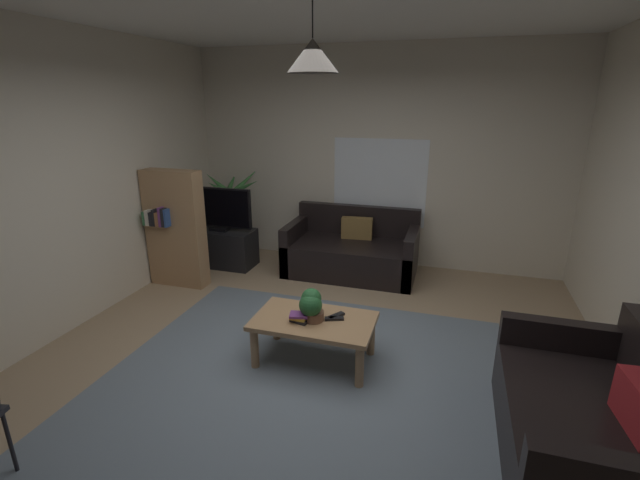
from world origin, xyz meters
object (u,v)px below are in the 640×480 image
object	(u,v)px
book_on_table_1	(299,317)
remote_on_table_1	(334,319)
pendant_lamp	(313,56)
book_on_table_2	(299,315)
potted_palm_corner	(232,217)
tv_stand	(222,247)
couch_under_window	(352,253)
coffee_table	(314,326)
bookshelf_corner	(175,228)
remote_on_table_0	(336,316)
tv	(218,209)
couch_right_side	(590,429)
book_on_table_0	(300,320)
potted_plant_on_table	(311,305)

from	to	relation	value
book_on_table_1	remote_on_table_1	xyz separation A→B (m)	(0.27, 0.12, -0.03)
remote_on_table_1	pendant_lamp	distance (m)	2.06
book_on_table_2	potted_palm_corner	size ratio (longest dim) A/B	0.12
tv_stand	couch_under_window	bearing A→B (deg)	7.93
coffee_table	bookshelf_corner	distance (m)	2.39
couch_under_window	remote_on_table_1	size ratio (longest dim) A/B	10.26
coffee_table	remote_on_table_0	distance (m)	0.20
coffee_table	tv	distance (m)	2.67
book_on_table_1	bookshelf_corner	world-z (taller)	bookshelf_corner
couch_right_side	book_on_table_0	bearing A→B (deg)	-104.29
couch_under_window	coffee_table	size ratio (longest dim) A/B	1.61
potted_palm_corner	pendant_lamp	bearing A→B (deg)	-49.09
tv	bookshelf_corner	distance (m)	0.73
remote_on_table_1	tv	xyz separation A→B (m)	(-2.07, 1.78, 0.38)
coffee_table	pendant_lamp	bearing A→B (deg)	0.00
tv_stand	book_on_table_1	bearing A→B (deg)	-46.79
potted_plant_on_table	tv	distance (m)	2.65
coffee_table	tv	size ratio (longest dim) A/B	1.09
remote_on_table_1	potted_plant_on_table	bearing A→B (deg)	87.10
couch_right_side	tv	size ratio (longest dim) A/B	1.56
tv	potted_palm_corner	world-z (taller)	potted_palm_corner
book_on_table_2	potted_plant_on_table	xyz separation A→B (m)	(0.09, 0.06, 0.08)
tv	pendant_lamp	distance (m)	3.11
coffee_table	tv_stand	xyz separation A→B (m)	(-1.91, 1.83, -0.09)
couch_right_side	potted_palm_corner	distance (m)	4.83
remote_on_table_0	couch_under_window	bearing A→B (deg)	132.59
potted_plant_on_table	potted_palm_corner	xyz separation A→B (m)	(-1.93, 2.27, 0.02)
coffee_table	remote_on_table_0	size ratio (longest dim) A/B	6.37
tv_stand	bookshelf_corner	world-z (taller)	bookshelf_corner
tv_stand	tv	distance (m)	0.55
remote_on_table_0	potted_plant_on_table	size ratio (longest dim) A/B	0.58
tv	potted_palm_corner	distance (m)	0.49
book_on_table_1	potted_plant_on_table	bearing A→B (deg)	30.74
couch_under_window	book_on_table_1	bearing A→B (deg)	-88.80
couch_right_side	book_on_table_1	bearing A→B (deg)	-104.28
book_on_table_1	tv	distance (m)	2.63
remote_on_table_1	bookshelf_corner	distance (m)	2.52
tv_stand	bookshelf_corner	size ratio (longest dim) A/B	0.64
coffee_table	bookshelf_corner	world-z (taller)	bookshelf_corner
remote_on_table_1	tv_stand	xyz separation A→B (m)	(-2.07, 1.80, -0.16)
couch_right_side	remote_on_table_1	distance (m)	1.90
bookshelf_corner	couch_under_window	bearing A→B (deg)	26.58
potted_plant_on_table	tv_stand	size ratio (longest dim) A/B	0.31
tv_stand	pendant_lamp	bearing A→B (deg)	-43.89
pendant_lamp	book_on_table_0	bearing A→B (deg)	-140.50
coffee_table	book_on_table_2	size ratio (longest dim) A/B	6.68
coffee_table	pendant_lamp	xyz separation A→B (m)	(0.00, 0.00, 2.13)
book_on_table_2	pendant_lamp	xyz separation A→B (m)	(0.10, 0.08, 2.00)
tv_stand	pendant_lamp	distance (m)	3.45
book_on_table_0	remote_on_table_0	distance (m)	0.32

